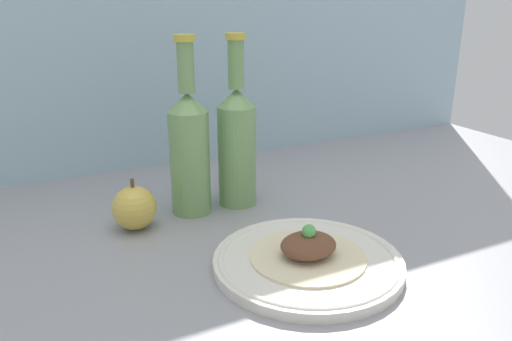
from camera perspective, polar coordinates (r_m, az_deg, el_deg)
The scene contains 6 objects.
ground_plane at distance 83.92cm, azimuth 4.15°, elevation -10.10°, with size 180.00×110.00×4.00cm, color gray.
plate at distance 77.54cm, azimuth 5.93°, elevation -10.24°, with size 28.92×28.92×1.90cm.
plated_food at distance 76.56cm, azimuth 5.99°, elevation -8.90°, with size 17.69×17.69×5.48cm.
cider_bottle_left at distance 93.04cm, azimuth -7.63°, elevation 2.55°, with size 7.49×7.49×33.00cm.
cider_bottle_right at distance 96.48cm, azimuth -2.05°, elevation 3.31°, with size 7.49×7.49×33.00cm.
apple at distance 90.64cm, azimuth -13.73°, elevation -4.16°, with size 7.83×7.83×9.33cm.
Camera 1 is at (-37.64, -62.91, 38.85)cm, focal length 35.00 mm.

